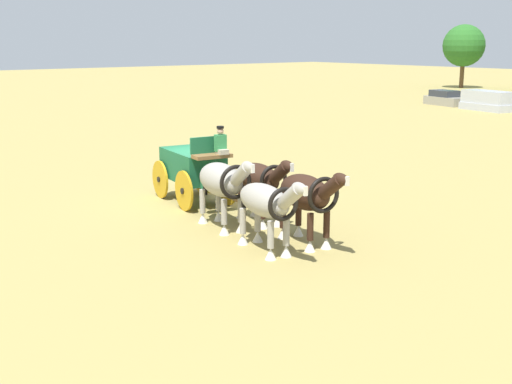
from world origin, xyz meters
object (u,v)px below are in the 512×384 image
at_px(parked_vehicle_a, 445,99).
at_px(draft_horse_rear_off, 223,182).
at_px(show_wagon, 194,167).
at_px(parked_vehicle_b, 487,101).
at_px(draft_horse_lead_near, 307,195).
at_px(draft_horse_rear_near, 261,181).
at_px(draft_horse_lead_off, 267,203).

bearing_deg(parked_vehicle_a, draft_horse_rear_off, -62.75).
height_order(show_wagon, parked_vehicle_a, show_wagon).
distance_m(parked_vehicle_a, parked_vehicle_b, 5.01).
height_order(draft_horse_lead_near, parked_vehicle_a, draft_horse_lead_near).
xyz_separation_m(draft_horse_rear_near, parked_vehicle_a, (-19.94, 37.00, -0.79)).
distance_m(draft_horse_lead_near, parked_vehicle_b, 40.35).
relative_size(show_wagon, parked_vehicle_a, 1.43).
height_order(draft_horse_rear_off, draft_horse_lead_near, draft_horse_rear_off).
xyz_separation_m(draft_horse_lead_near, parked_vehicle_b, (-17.62, 36.30, -0.65)).
xyz_separation_m(draft_horse_rear_off, draft_horse_lead_near, (2.78, 0.86, -0.02)).
distance_m(draft_horse_lead_near, draft_horse_lead_off, 1.30).
bearing_deg(parked_vehicle_a, show_wagon, -66.22).
relative_size(draft_horse_rear_off, draft_horse_lead_near, 1.04).
xyz_separation_m(draft_horse_lead_off, parked_vehicle_a, (-22.30, 38.71, -0.78)).
xyz_separation_m(show_wagon, draft_horse_rear_near, (3.61, 0.06, 0.11)).
distance_m(draft_horse_rear_off, parked_vehicle_a, 43.07).
height_order(draft_horse_lead_off, parked_vehicle_b, draft_horse_lead_off).
bearing_deg(draft_horse_lead_off, parked_vehicle_a, 119.95).
distance_m(show_wagon, parked_vehicle_b, 37.72).
relative_size(draft_horse_lead_off, parked_vehicle_a, 0.79).
bearing_deg(draft_horse_rear_off, draft_horse_lead_off, -9.38).
xyz_separation_m(draft_horse_lead_off, parked_vehicle_b, (-17.43, 37.58, -0.57)).
bearing_deg(parked_vehicle_b, draft_horse_lead_off, -65.12).
relative_size(draft_horse_lead_near, parked_vehicle_a, 0.75).
bearing_deg(draft_horse_lead_near, draft_horse_rear_near, 170.62).
height_order(show_wagon, parked_vehicle_b, show_wagon).
relative_size(draft_horse_rear_near, draft_horse_lead_near, 1.01).
bearing_deg(parked_vehicle_b, draft_horse_lead_near, -64.11).
bearing_deg(draft_horse_rear_near, draft_horse_lead_off, -35.88).
height_order(show_wagon, draft_horse_rear_near, show_wagon).
bearing_deg(parked_vehicle_b, show_wagon, -72.32).
distance_m(draft_horse_rear_off, parked_vehicle_b, 40.02).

